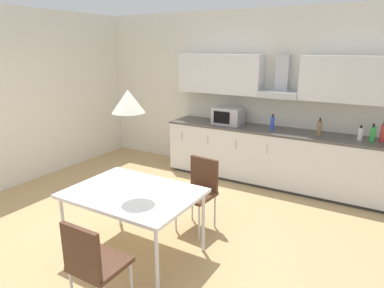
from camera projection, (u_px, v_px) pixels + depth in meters
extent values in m
cube|color=tan|center=(138.00, 237.00, 4.03)|extent=(8.00, 8.21, 0.02)
cube|color=silver|center=(236.00, 93.00, 5.96)|extent=(6.40, 0.10, 2.75)
cube|color=#333333|center=(271.00, 181.00, 5.62)|extent=(3.41, 0.59, 0.05)
cube|color=silver|center=(273.00, 156.00, 5.50)|extent=(3.55, 0.65, 0.82)
cube|color=#4C4742|center=(275.00, 131.00, 5.38)|extent=(3.57, 0.67, 0.03)
cube|color=silver|center=(182.00, 136.00, 5.90)|extent=(0.01, 0.01, 0.14)
cube|color=silver|center=(208.00, 140.00, 5.66)|extent=(0.01, 0.01, 0.14)
cube|color=silver|center=(236.00, 145.00, 5.41)|extent=(0.01, 0.01, 0.14)
cube|color=silver|center=(267.00, 149.00, 5.16)|extent=(0.01, 0.01, 0.14)
cube|color=silver|center=(281.00, 112.00, 5.57)|extent=(3.55, 0.02, 0.46)
cube|color=silver|center=(220.00, 74.00, 5.79)|extent=(1.47, 0.34, 0.65)
cube|color=silver|center=(355.00, 80.00, 4.77)|extent=(1.47, 0.34, 0.65)
cube|color=#B7BABF|center=(280.00, 94.00, 5.34)|extent=(0.61, 0.40, 0.10)
cube|color=#B7BABF|center=(283.00, 74.00, 5.35)|extent=(0.20, 0.16, 0.60)
cube|color=#ADADB2|center=(228.00, 116.00, 5.73)|extent=(0.48, 0.34, 0.28)
cube|color=black|center=(222.00, 117.00, 5.61)|extent=(0.29, 0.01, 0.20)
cylinder|color=red|center=(383.00, 133.00, 4.66)|extent=(0.07, 0.07, 0.24)
cylinder|color=white|center=(360.00, 134.00, 4.77)|extent=(0.07, 0.07, 0.17)
cylinder|color=black|center=(361.00, 127.00, 4.74)|extent=(0.03, 0.03, 0.04)
cylinder|color=green|center=(373.00, 134.00, 4.70)|extent=(0.07, 0.07, 0.20)
cylinder|color=black|center=(374.00, 125.00, 4.66)|extent=(0.03, 0.03, 0.04)
cylinder|color=brown|center=(319.00, 128.00, 4.99)|extent=(0.07, 0.07, 0.22)
cylinder|color=black|center=(320.00, 119.00, 4.95)|extent=(0.03, 0.03, 0.05)
cylinder|color=blue|center=(272.00, 123.00, 5.37)|extent=(0.06, 0.06, 0.20)
cylinder|color=black|center=(273.00, 116.00, 5.34)|extent=(0.02, 0.02, 0.04)
cube|color=white|center=(133.00, 193.00, 3.51)|extent=(1.31, 0.96, 0.04)
cylinder|color=silver|center=(64.00, 228.00, 3.55)|extent=(0.04, 0.04, 0.69)
cylinder|color=silver|center=(157.00, 263.00, 2.97)|extent=(0.04, 0.04, 0.69)
cylinder|color=silver|center=(119.00, 198.00, 4.25)|extent=(0.04, 0.04, 0.69)
cylinder|color=silver|center=(203.00, 222.00, 3.66)|extent=(0.04, 0.04, 0.69)
cube|color=#4C2D1E|center=(100.00, 264.00, 2.79)|extent=(0.40, 0.40, 0.04)
cube|color=#4C2D1E|center=(81.00, 251.00, 2.58)|extent=(0.38, 0.04, 0.40)
cylinder|color=silver|center=(102.00, 271.00, 3.08)|extent=(0.02, 0.02, 0.43)
cylinder|color=silver|center=(132.00, 283.00, 2.91)|extent=(0.02, 0.02, 0.43)
cube|color=#4C2D1E|center=(196.00, 195.00, 4.08)|extent=(0.43, 0.43, 0.04)
cube|color=#4C2D1E|center=(204.00, 173.00, 4.16)|extent=(0.38, 0.07, 0.40)
cylinder|color=silver|center=(199.00, 223.00, 3.92)|extent=(0.02, 0.02, 0.43)
cylinder|color=silver|center=(176.00, 214.00, 4.11)|extent=(0.02, 0.02, 0.43)
cylinder|color=silver|center=(215.00, 211.00, 4.18)|extent=(0.02, 0.02, 0.43)
cylinder|color=silver|center=(192.00, 204.00, 4.37)|extent=(0.02, 0.02, 0.43)
cone|color=silver|center=(128.00, 101.00, 3.25)|extent=(0.32, 0.32, 0.22)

